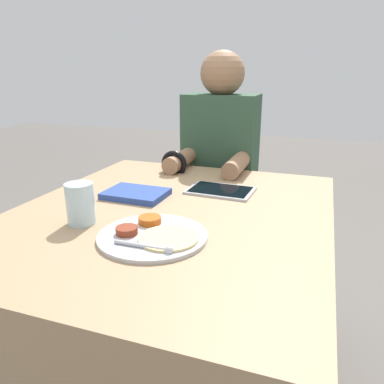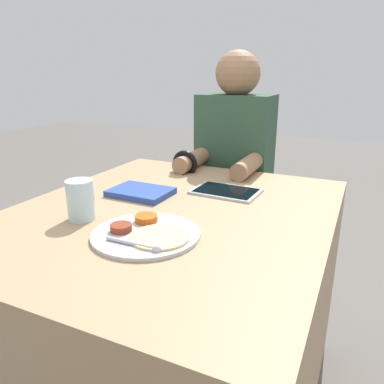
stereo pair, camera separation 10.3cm
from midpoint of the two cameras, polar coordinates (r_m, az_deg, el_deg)
name	(u,v)px [view 2 (the right image)]	position (r m, az deg, el deg)	size (l,w,h in m)	color
dining_table	(173,317)	(1.31, -0.58, -18.54)	(0.92, 1.09, 0.76)	#9E7F5B
thali_tray	(146,233)	(0.95, -3.90, -6.37)	(0.28, 0.28, 0.03)	#B7BABF
red_notebook	(141,193)	(1.26, -5.51, -0.12)	(0.20, 0.15, 0.02)	silver
tablet_device	(226,191)	(1.29, 7.47, 0.07)	(0.23, 0.16, 0.01)	#B7B7BC
person_diner	(233,194)	(1.80, 7.89, -0.37)	(0.34, 0.43, 1.25)	black
drinking_glass	(81,200)	(1.07, -14.01, -1.23)	(0.08, 0.08, 0.11)	silver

